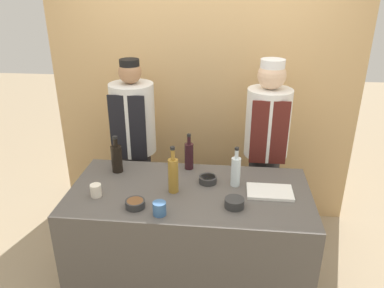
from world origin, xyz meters
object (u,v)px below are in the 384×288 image
object	(u,v)px
bottle_clear	(236,171)
chef_right	(265,149)
sauce_bowl_orange	(234,202)
cutting_board	(270,192)
cup_blue	(159,208)
bottle_wine	(189,155)
sauce_bowl_brown	(135,203)
cup_cream	(96,190)
bottle_vinegar	(173,174)
sauce_bowl_yellow	(208,179)
chef_left	(135,146)
bottle_soy	(117,158)

from	to	relation	value
bottle_clear	chef_right	xyz separation A→B (m)	(0.26, 0.64, -0.11)
sauce_bowl_orange	cutting_board	size ratio (longest dim) A/B	0.41
cutting_board	cup_blue	size ratio (longest dim) A/B	3.59
bottle_wine	sauce_bowl_brown	bearing A→B (deg)	-116.26
cup_cream	sauce_bowl_orange	bearing A→B (deg)	-2.18
bottle_vinegar	chef_right	bearing A→B (deg)	48.38
sauce_bowl_yellow	chef_left	distance (m)	0.93
bottle_vinegar	chef_left	xyz separation A→B (m)	(-0.47, 0.77, -0.15)
bottle_soy	cup_cream	xyz separation A→B (m)	(-0.04, -0.36, -0.07)
sauce_bowl_orange	chef_right	size ratio (longest dim) A/B	0.08
bottle_clear	bottle_vinegar	size ratio (longest dim) A/B	0.87
sauce_bowl_yellow	bottle_soy	xyz separation A→B (m)	(-0.69, 0.10, 0.09)
cup_blue	cup_cream	bearing A→B (deg)	159.99
cutting_board	sauce_bowl_yellow	bearing A→B (deg)	166.42
bottle_wine	bottle_vinegar	size ratio (longest dim) A/B	0.85
cutting_board	bottle_vinegar	world-z (taller)	bottle_vinegar
sauce_bowl_brown	cup_cream	bearing A→B (deg)	160.45
sauce_bowl_yellow	bottle_vinegar	bearing A→B (deg)	-146.73
bottle_wine	cup_cream	distance (m)	0.75
bottle_wine	cup_blue	distance (m)	0.65
sauce_bowl_brown	bottle_clear	size ratio (longest dim) A/B	0.44
sauce_bowl_orange	bottle_clear	size ratio (longest dim) A/B	0.43
sauce_bowl_brown	chef_right	distance (m)	1.33
sauce_bowl_brown	cup_cream	world-z (taller)	cup_cream
bottle_wine	chef_left	size ratio (longest dim) A/B	0.17
bottle_clear	sauce_bowl_brown	bearing A→B (deg)	-151.13
bottle_wine	chef_left	xyz separation A→B (m)	(-0.53, 0.41, -0.13)
sauce_bowl_orange	sauce_bowl_brown	distance (m)	0.63
sauce_bowl_orange	cup_blue	bearing A→B (deg)	-163.84
sauce_bowl_brown	cutting_board	bearing A→B (deg)	16.83
cup_cream	chef_left	size ratio (longest dim) A/B	0.05
sauce_bowl_brown	bottle_wine	world-z (taller)	bottle_wine
cutting_board	chef_left	bearing A→B (deg)	147.20
cup_cream	chef_right	xyz separation A→B (m)	(1.19, 0.88, -0.04)
bottle_soy	bottle_clear	bearing A→B (deg)	-7.55
bottle_vinegar	chef_right	world-z (taller)	chef_right
bottle_soy	bottle_vinegar	xyz separation A→B (m)	(0.47, -0.25, 0.02)
sauce_bowl_brown	bottle_vinegar	bearing A→B (deg)	45.63
bottle_wine	bottle_clear	xyz separation A→B (m)	(0.35, -0.22, 0.00)
chef_left	chef_right	world-z (taller)	chef_right
cup_cream	chef_right	distance (m)	1.48
cup_blue	cutting_board	bearing A→B (deg)	25.07
bottle_soy	bottle_vinegar	distance (m)	0.53
cup_blue	cup_cream	size ratio (longest dim) A/B	0.99
bottle_clear	bottle_vinegar	xyz separation A→B (m)	(-0.42, -0.13, 0.02)
bottle_clear	chef_right	world-z (taller)	chef_right
cup_blue	bottle_vinegar	bearing A→B (deg)	81.10
sauce_bowl_yellow	chef_left	size ratio (longest dim) A/B	0.08
sauce_bowl_yellow	cup_cream	size ratio (longest dim) A/B	1.48
sauce_bowl_yellow	cutting_board	xyz separation A→B (m)	(0.43, -0.10, -0.02)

